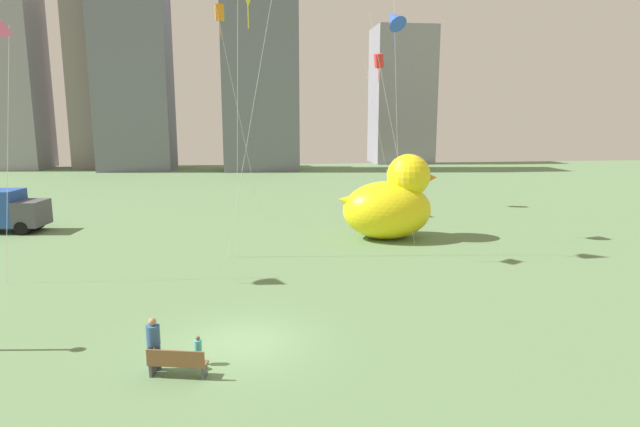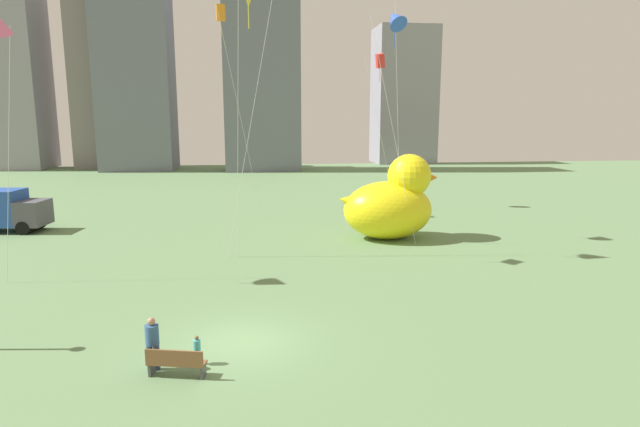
{
  "view_description": "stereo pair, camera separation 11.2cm",
  "coord_description": "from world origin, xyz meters",
  "px_view_note": "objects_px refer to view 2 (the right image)",
  "views": [
    {
      "loc": [
        0.42,
        -17.13,
        7.59
      ],
      "look_at": [
        3.51,
        6.32,
        3.27
      ],
      "focal_mm": 29.54,
      "sensor_mm": 36.0,
      "label": 1
    },
    {
      "loc": [
        0.53,
        -17.15,
        7.59
      ],
      "look_at": [
        3.51,
        6.32,
        3.27
      ],
      "focal_mm": 29.54,
      "sensor_mm": 36.0,
      "label": 2
    }
  ],
  "objects_px": {
    "person_adult": "(152,341)",
    "kite_blue": "(395,19)",
    "box_truck": "(0,211)",
    "kite_yellow": "(248,8)",
    "person_child": "(197,349)",
    "giant_inflatable_duck": "(391,203)",
    "park_bench": "(176,362)",
    "kite_red": "(380,62)",
    "kite_orange": "(221,14)"
  },
  "relations": [
    {
      "from": "person_child",
      "to": "kite_orange",
      "type": "bearing_deg",
      "value": 90.49
    },
    {
      "from": "person_child",
      "to": "giant_inflatable_duck",
      "type": "distance_m",
      "value": 19.4
    },
    {
      "from": "kite_orange",
      "to": "kite_red",
      "type": "bearing_deg",
      "value": 13.9
    },
    {
      "from": "park_bench",
      "to": "person_child",
      "type": "distance_m",
      "value": 0.94
    },
    {
      "from": "person_adult",
      "to": "kite_red",
      "type": "bearing_deg",
      "value": 64.09
    },
    {
      "from": "park_bench",
      "to": "box_truck",
      "type": "distance_m",
      "value": 26.68
    },
    {
      "from": "giant_inflatable_duck",
      "to": "kite_blue",
      "type": "distance_m",
      "value": 11.06
    },
    {
      "from": "person_adult",
      "to": "kite_blue",
      "type": "relative_size",
      "value": 0.12
    },
    {
      "from": "kite_blue",
      "to": "kite_red",
      "type": "xyz_separation_m",
      "value": [
        1.97,
        11.71,
        -1.24
      ]
    },
    {
      "from": "park_bench",
      "to": "kite_blue",
      "type": "bearing_deg",
      "value": 57.25
    },
    {
      "from": "box_truck",
      "to": "kite_blue",
      "type": "xyz_separation_m",
      "value": [
        25.51,
        -5.32,
        11.9
      ]
    },
    {
      "from": "kite_orange",
      "to": "giant_inflatable_duck",
      "type": "bearing_deg",
      "value": -38.84
    },
    {
      "from": "kite_red",
      "to": "box_truck",
      "type": "bearing_deg",
      "value": -166.9
    },
    {
      "from": "person_child",
      "to": "kite_red",
      "type": "bearing_deg",
      "value": 66.12
    },
    {
      "from": "kite_red",
      "to": "kite_yellow",
      "type": "relative_size",
      "value": 0.9
    },
    {
      "from": "person_child",
      "to": "giant_inflatable_duck",
      "type": "bearing_deg",
      "value": 57.21
    },
    {
      "from": "person_adult",
      "to": "kite_blue",
      "type": "xyz_separation_m",
      "value": [
        11.7,
        16.43,
        12.42
      ]
    },
    {
      "from": "box_truck",
      "to": "kite_yellow",
      "type": "xyz_separation_m",
      "value": [
        16.89,
        -9.89,
        11.45
      ]
    },
    {
      "from": "park_bench",
      "to": "person_adult",
      "type": "bearing_deg",
      "value": 142.24
    },
    {
      "from": "giant_inflatable_duck",
      "to": "kite_orange",
      "type": "xyz_separation_m",
      "value": [
        -10.68,
        8.6,
        12.66
      ]
    },
    {
      "from": "person_adult",
      "to": "kite_yellow",
      "type": "bearing_deg",
      "value": 75.42
    },
    {
      "from": "park_bench",
      "to": "box_truck",
      "type": "xyz_separation_m",
      "value": [
        -14.57,
        22.33,
        0.96
      ]
    },
    {
      "from": "kite_red",
      "to": "park_bench",
      "type": "bearing_deg",
      "value": -114.21
    },
    {
      "from": "kite_red",
      "to": "giant_inflatable_duck",
      "type": "bearing_deg",
      "value": -99.28
    },
    {
      "from": "person_child",
      "to": "kite_blue",
      "type": "distance_m",
      "value": 23.16
    },
    {
      "from": "kite_red",
      "to": "kite_yellow",
      "type": "height_order",
      "value": "kite_yellow"
    },
    {
      "from": "person_child",
      "to": "kite_orange",
      "type": "distance_m",
      "value": 28.73
    },
    {
      "from": "box_truck",
      "to": "giant_inflatable_duck",
      "type": "bearing_deg",
      "value": -11.74
    },
    {
      "from": "giant_inflatable_duck",
      "to": "box_truck",
      "type": "xyz_separation_m",
      "value": [
        -25.57,
        5.32,
        -0.84
      ]
    },
    {
      "from": "person_adult",
      "to": "person_child",
      "type": "height_order",
      "value": "person_adult"
    },
    {
      "from": "person_adult",
      "to": "person_child",
      "type": "distance_m",
      "value": 1.37
    },
    {
      "from": "person_child",
      "to": "kite_yellow",
      "type": "height_order",
      "value": "kite_yellow"
    },
    {
      "from": "kite_blue",
      "to": "park_bench",
      "type": "bearing_deg",
      "value": -122.75
    },
    {
      "from": "kite_yellow",
      "to": "person_child",
      "type": "bearing_deg",
      "value": -98.73
    },
    {
      "from": "box_truck",
      "to": "person_adult",
      "type": "bearing_deg",
      "value": -57.58
    },
    {
      "from": "person_adult",
      "to": "kite_red",
      "type": "xyz_separation_m",
      "value": [
        13.67,
        28.14,
        11.18
      ]
    },
    {
      "from": "kite_red",
      "to": "kite_yellow",
      "type": "xyz_separation_m",
      "value": [
        -10.59,
        -16.29,
        0.79
      ]
    },
    {
      "from": "park_bench",
      "to": "person_adult",
      "type": "xyz_separation_m",
      "value": [
        -0.75,
        0.58,
        0.44
      ]
    },
    {
      "from": "park_bench",
      "to": "kite_yellow",
      "type": "distance_m",
      "value": 17.73
    },
    {
      "from": "giant_inflatable_duck",
      "to": "kite_blue",
      "type": "xyz_separation_m",
      "value": [
        -0.06,
        -0.0,
        11.06
      ]
    },
    {
      "from": "person_adult",
      "to": "box_truck",
      "type": "xyz_separation_m",
      "value": [
        -13.81,
        21.75,
        0.52
      ]
    },
    {
      "from": "person_adult",
      "to": "box_truck",
      "type": "height_order",
      "value": "box_truck"
    },
    {
      "from": "kite_blue",
      "to": "kite_yellow",
      "type": "height_order",
      "value": "kite_yellow"
    },
    {
      "from": "kite_yellow",
      "to": "kite_blue",
      "type": "bearing_deg",
      "value": 27.97
    },
    {
      "from": "box_truck",
      "to": "kite_orange",
      "type": "distance_m",
      "value": 20.37
    },
    {
      "from": "kite_blue",
      "to": "kite_yellow",
      "type": "distance_m",
      "value": 9.76
    },
    {
      "from": "person_child",
      "to": "box_truck",
      "type": "height_order",
      "value": "box_truck"
    },
    {
      "from": "kite_red",
      "to": "kite_orange",
      "type": "xyz_separation_m",
      "value": [
        -12.59,
        -3.11,
        2.85
      ]
    },
    {
      "from": "person_adult",
      "to": "box_truck",
      "type": "bearing_deg",
      "value": 122.42
    },
    {
      "from": "box_truck",
      "to": "kite_blue",
      "type": "relative_size",
      "value": 0.42
    }
  ]
}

